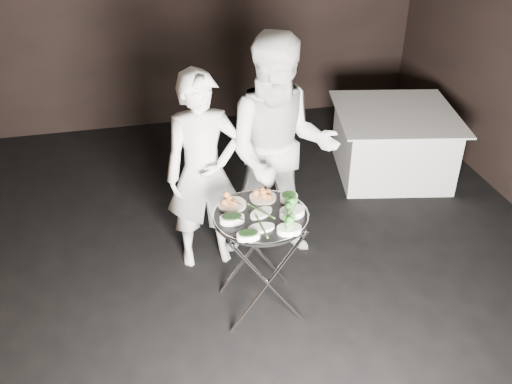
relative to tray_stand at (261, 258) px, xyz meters
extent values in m
cube|color=black|center=(-0.23, 0.03, -0.49)|extent=(6.00, 7.00, 0.05)
cube|color=black|center=(-0.23, 3.56, 1.03)|extent=(6.00, 0.05, 3.00)
cylinder|color=silver|center=(0.00, -0.22, -0.06)|extent=(0.57, 0.03, 0.84)
cylinder|color=silver|center=(0.00, -0.22, -0.06)|extent=(0.57, 0.03, 0.84)
cylinder|color=silver|center=(0.00, 0.22, -0.06)|extent=(0.57, 0.03, 0.84)
cylinder|color=silver|center=(0.00, 0.22, -0.06)|extent=(0.57, 0.03, 0.84)
cylinder|color=silver|center=(-0.24, 0.00, 0.33)|extent=(0.02, 0.48, 0.02)
cylinder|color=silver|center=(0.24, 0.00, 0.33)|extent=(0.02, 0.48, 0.02)
cylinder|color=black|center=(0.00, 0.00, 0.37)|extent=(0.67, 0.67, 0.03)
torus|color=silver|center=(0.00, 0.00, 0.38)|extent=(0.68, 0.68, 0.01)
cylinder|color=beige|center=(-0.17, 0.17, 0.39)|extent=(0.21, 0.21, 0.02)
cylinder|color=beige|center=(0.06, 0.21, 0.39)|extent=(0.20, 0.20, 0.02)
cylinder|color=white|center=(0.24, 0.14, 0.40)|extent=(0.13, 0.13, 0.05)
cylinder|color=silver|center=(-0.18, 0.16, 0.43)|extent=(0.13, 0.14, 0.01)
cylinder|color=silver|center=(0.05, 0.21, 0.43)|extent=(0.05, 0.18, 0.01)
cylinder|color=silver|center=(0.23, 0.13, 0.43)|extent=(0.07, 0.18, 0.01)
cylinder|color=silver|center=(-0.22, -0.05, 0.43)|extent=(0.16, 0.10, 0.01)
cylinder|color=silver|center=(0.22, -0.05, 0.43)|extent=(0.10, 0.16, 0.01)
cylinder|color=silver|center=(0.00, 0.01, 0.43)|extent=(0.09, 0.17, 0.01)
imported|color=silver|center=(-0.30, 0.69, 0.37)|extent=(0.63, 0.43, 1.68)
imported|color=silver|center=(0.32, 0.68, 0.49)|extent=(1.05, 0.89, 1.93)
cube|color=silver|center=(1.85, 1.73, -0.13)|extent=(1.09, 1.09, 0.68)
cube|color=silver|center=(1.85, 1.73, 0.22)|extent=(1.22, 1.22, 0.02)
camera|label=1|loc=(-0.78, -3.20, 2.63)|focal=40.00mm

